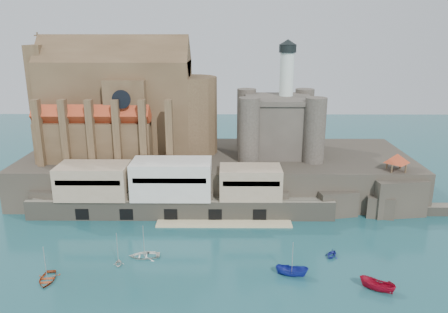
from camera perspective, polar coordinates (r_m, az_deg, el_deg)
ground at (r=82.24m, az=-1.53°, el=-14.11°), size 300.00×300.00×0.00m
promontory at (r=116.27m, az=-1.00°, el=-2.15°), size 100.00×36.00×10.00m
quay at (r=101.30m, az=-6.91°, el=-4.40°), size 70.00×12.00×13.05m
church at (r=117.56m, az=-12.83°, el=6.30°), size 47.00×25.93×30.51m
castle_keep at (r=115.20m, az=7.12°, el=4.46°), size 21.20×21.20×29.30m
rock_outcrop at (r=111.02m, az=21.22°, el=-4.69°), size 14.50×10.50×8.70m
pavilion at (r=108.53m, az=21.66°, el=-0.35°), size 6.40×6.40×5.40m
boat_0 at (r=83.88m, az=-22.09°, el=-14.76°), size 4.10×1.62×5.58m
boat_2 at (r=80.37m, az=8.82°, el=-15.10°), size 2.65×2.60×5.73m
boat_4 at (r=84.86m, az=-13.60°, el=-13.58°), size 2.55×1.81×2.71m
boat_5 at (r=79.77m, az=19.30°, el=-16.16°), size 3.04×3.01×5.85m
boat_6 at (r=86.51m, az=-10.34°, el=-12.75°), size 1.54×4.21×5.78m
boat_7 at (r=87.68m, az=13.86°, el=-12.56°), size 3.44×3.15×3.41m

